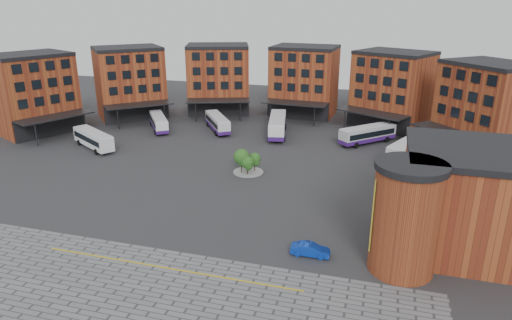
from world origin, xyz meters
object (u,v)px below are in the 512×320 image
(blue_car, at_px, (310,250))
(bus_f, at_px, (410,149))
(bus_a, at_px, (93,138))
(bus_d, at_px, (277,125))
(bus_e, at_px, (368,134))
(bus_c, at_px, (218,122))
(bus_b, at_px, (159,122))
(tree_island, at_px, (246,161))

(blue_car, bearing_deg, bus_f, -18.91)
(bus_a, distance_m, bus_d, 32.30)
(bus_e, bearing_deg, blue_car, -49.80)
(bus_c, xyz_separation_m, bus_f, (34.81, -7.42, 0.26))
(bus_b, bearing_deg, bus_f, -40.90)
(bus_a, bearing_deg, bus_e, -39.28)
(bus_f, height_order, blue_car, bus_f)
(bus_c, relative_size, bus_d, 0.79)
(bus_e, bearing_deg, tree_island, -84.09)
(blue_car, bearing_deg, bus_e, -6.17)
(bus_d, bearing_deg, bus_f, -29.76)
(bus_a, relative_size, bus_d, 0.81)
(bus_b, bearing_deg, bus_c, -21.53)
(tree_island, xyz_separation_m, bus_c, (-11.96, 20.00, -0.38))
(bus_a, xyz_separation_m, blue_car, (40.81, -23.56, -1.14))
(bus_a, relative_size, bus_e, 1.08)
(tree_island, relative_size, blue_car, 1.14)
(bus_c, height_order, bus_d, bus_d)
(tree_island, distance_m, bus_b, 28.82)
(bus_c, bearing_deg, bus_e, -35.38)
(blue_car, bearing_deg, bus_c, 30.60)
(bus_a, distance_m, bus_f, 51.75)
(bus_c, distance_m, blue_car, 46.58)
(bus_f, bearing_deg, bus_e, 158.42)
(tree_island, relative_size, bus_f, 0.36)
(tree_island, bearing_deg, bus_e, 50.81)
(bus_b, xyz_separation_m, bus_c, (11.04, 2.63, 0.06))
(bus_a, height_order, bus_b, bus_a)
(bus_a, bearing_deg, blue_car, -88.74)
(tree_island, height_order, bus_b, tree_island)
(blue_car, bearing_deg, tree_island, 31.59)
(tree_island, height_order, bus_a, tree_island)
(tree_island, xyz_separation_m, bus_e, (15.99, 19.61, -0.31))
(tree_island, xyz_separation_m, bus_d, (-0.30, 20.30, -0.10))
(bus_c, xyz_separation_m, bus_e, (27.94, -0.39, 0.08))
(bus_e, xyz_separation_m, blue_car, (-3.36, -39.17, -1.03))
(bus_e, bearing_deg, bus_c, -135.70)
(bus_c, relative_size, blue_car, 2.57)
(bus_a, relative_size, bus_f, 0.84)
(bus_a, bearing_deg, bus_c, -14.15)
(bus_f, bearing_deg, blue_car, -83.53)
(bus_a, bearing_deg, bus_d, -28.44)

